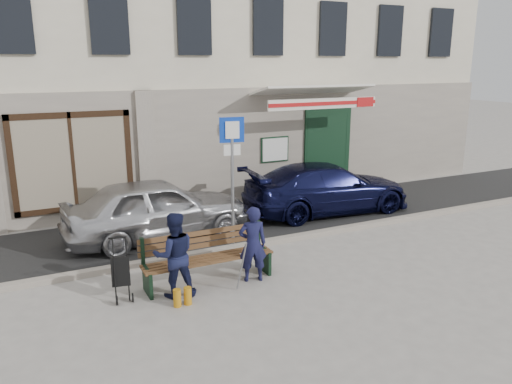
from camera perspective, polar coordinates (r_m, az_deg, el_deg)
ground at (r=9.62m, az=3.65°, el=-9.19°), size 80.00×80.00×0.00m
asphalt_lane at (r=12.23m, az=-3.54°, el=-3.88°), size 60.00×3.20×0.01m
curb at (r=10.83m, az=-0.28°, el=-6.03°), size 60.00×0.18×0.12m
building at (r=16.71m, az=-11.22°, el=18.12°), size 20.00×8.27×10.00m
car_silver at (r=11.40m, az=-11.24°, el=-1.84°), size 4.22×1.90×1.41m
car_navy at (r=13.32m, az=8.12°, el=0.47°), size 4.63×2.13×1.31m
parking_sign at (r=10.37m, az=-2.74°, el=3.54°), size 0.52×0.12×2.80m
bench at (r=9.08m, az=-5.75°, el=-7.58°), size 2.40×1.17×0.98m
man at (r=9.03m, az=-0.39°, el=-5.97°), size 0.58×0.45×1.41m
woman at (r=8.56m, az=-9.31°, el=-7.11°), size 0.79×0.66×1.48m
stroller at (r=8.75m, az=-15.20°, el=-8.89°), size 0.35×0.46×1.05m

